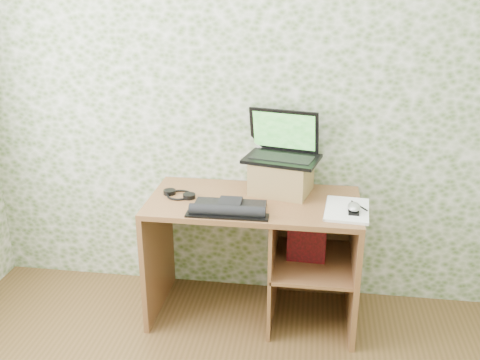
% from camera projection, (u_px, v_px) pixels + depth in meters
% --- Properties ---
extents(wall_back, '(3.50, 0.00, 3.50)m').
position_uv_depth(wall_back, '(261.00, 93.00, 3.12)').
color(wall_back, silver).
rests_on(wall_back, ground).
extents(desk, '(1.20, 0.60, 0.75)m').
position_uv_depth(desk, '(267.00, 241.00, 3.14)').
color(desk, brown).
rests_on(desk, floor).
extents(riser, '(0.38, 0.34, 0.20)m').
position_uv_depth(riser, '(281.00, 176.00, 3.11)').
color(riser, olive).
rests_on(riser, desk).
extents(laptop, '(0.47, 0.38, 0.28)m').
position_uv_depth(laptop, '(283.00, 147.00, 3.09)').
color(laptop, black).
rests_on(laptop, riser).
extents(keyboard, '(0.44, 0.23, 0.06)m').
position_uv_depth(keyboard, '(229.00, 208.00, 2.87)').
color(keyboard, black).
rests_on(keyboard, desk).
extents(headphones, '(0.20, 0.19, 0.03)m').
position_uv_depth(headphones, '(179.00, 195.00, 3.08)').
color(headphones, black).
rests_on(headphones, desk).
extents(notepad, '(0.26, 0.35, 0.02)m').
position_uv_depth(notepad, '(347.00, 210.00, 2.89)').
color(notepad, white).
rests_on(notepad, desk).
extents(mouse, '(0.07, 0.11, 0.04)m').
position_uv_depth(mouse, '(354.00, 209.00, 2.84)').
color(mouse, silver).
rests_on(mouse, notepad).
extents(pen, '(0.08, 0.12, 0.01)m').
position_uv_depth(pen, '(359.00, 206.00, 2.91)').
color(pen, black).
rests_on(pen, notepad).
extents(red_box, '(0.22, 0.08, 0.27)m').
position_uv_depth(red_box, '(307.00, 239.00, 3.07)').
color(red_box, maroon).
rests_on(red_box, desk).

